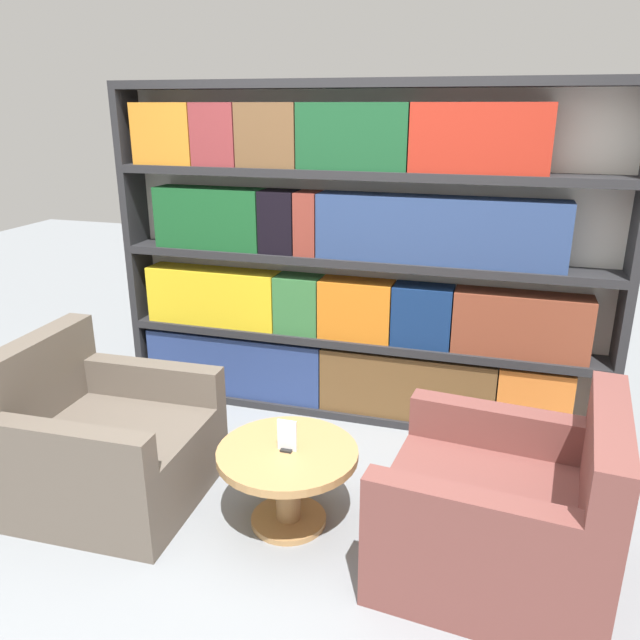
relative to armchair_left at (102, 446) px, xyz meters
The scene contains 6 objects.
ground_plane 1.08m from the armchair_left, ahead, with size 14.00×14.00×0.00m, color gray.
bookshelf 1.77m from the armchair_left, 52.34° to the left, with size 3.10×0.30×2.08m.
armchair_left is the anchor object (origin of this frame).
armchair_right 2.00m from the armchair_left, ahead, with size 1.01×0.96×0.83m.
coffee_table 1.00m from the armchair_left, ahead, with size 0.67×0.67×0.40m.
table_sign 1.02m from the armchair_left, ahead, with size 0.09×0.06×0.16m.
Camera 1 is at (0.85, -2.30, 1.95)m, focal length 35.00 mm.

